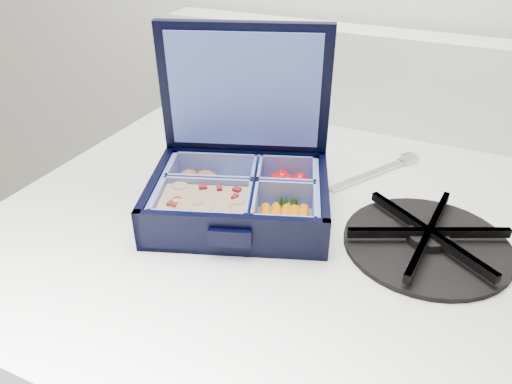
% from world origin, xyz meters
% --- Properties ---
extents(bento_box, '(0.25, 0.22, 0.05)m').
position_xyz_m(bento_box, '(-0.43, 1.61, 1.01)').
color(bento_box, black).
rests_on(bento_box, stove).
extents(burner_grate, '(0.24, 0.24, 0.03)m').
position_xyz_m(burner_grate, '(-0.21, 1.64, 1.00)').
color(burner_grate, black).
rests_on(burner_grate, stove).
extents(burner_grate_rear, '(0.20, 0.20, 0.02)m').
position_xyz_m(burner_grate_rear, '(-0.53, 1.78, 0.99)').
color(burner_grate_rear, black).
rests_on(burner_grate_rear, stove).
extents(fork, '(0.11, 0.16, 0.01)m').
position_xyz_m(fork, '(-0.31, 1.77, 0.99)').
color(fork, silver).
rests_on(fork, stove).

